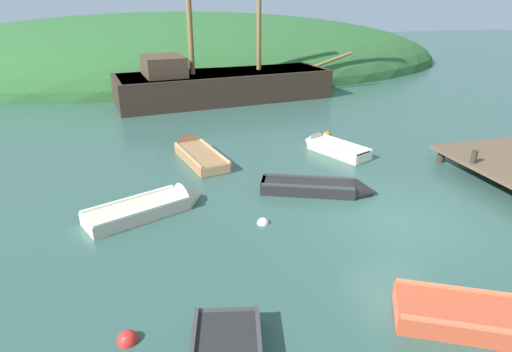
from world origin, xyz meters
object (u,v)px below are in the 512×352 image
object	(u,v)px
rowboat_outer_right	(330,148)
buoy_red	(128,341)
sailing_ship	(222,89)
rowboat_outer_left	(196,154)
rowboat_far	(155,207)
rowboat_near_dock	(323,190)
buoy_white	(263,223)
rowboat_portside	(509,325)
buoy_orange	(327,135)

from	to	relation	value
rowboat_outer_right	buoy_red	xyz separation A→B (m)	(-8.11, -8.74, -0.14)
sailing_ship	rowboat_outer_right	world-z (taller)	sailing_ship
rowboat_outer_left	rowboat_outer_right	xyz separation A→B (m)	(5.45, -0.81, 0.01)
rowboat_far	rowboat_outer_right	world-z (taller)	rowboat_far
rowboat_near_dock	buoy_white	bearing A→B (deg)	-127.15
rowboat_near_dock	buoy_white	world-z (taller)	rowboat_near_dock
rowboat_portside	rowboat_far	size ratio (longest dim) A/B	1.02
sailing_ship	buoy_red	size ratio (longest dim) A/B	38.29
rowboat_near_dock	rowboat_portside	bearing A→B (deg)	-59.44
sailing_ship	rowboat_outer_right	size ratio (longest dim) A/B	4.66
rowboat_near_dock	buoy_orange	distance (m)	6.42
buoy_white	rowboat_far	bearing A→B (deg)	151.54
rowboat_outer_left	buoy_orange	world-z (taller)	rowboat_outer_left
rowboat_portside	buoy_orange	bearing A→B (deg)	109.85
rowboat_portside	rowboat_far	world-z (taller)	rowboat_portside
rowboat_outer_left	buoy_red	bearing A→B (deg)	152.85
rowboat_outer_left	rowboat_outer_right	size ratio (longest dim) A/B	1.21
rowboat_outer_right	rowboat_far	bearing A→B (deg)	92.82
sailing_ship	rowboat_outer_left	xyz separation A→B (m)	(-2.99, -9.63, -0.52)
rowboat_far	buoy_white	size ratio (longest dim) A/B	11.26
rowboat_outer_right	buoy_orange	xyz separation A→B (m)	(0.80, 2.11, -0.14)
sailing_ship	rowboat_outer_left	distance (m)	10.09
rowboat_far	rowboat_outer_right	bearing A→B (deg)	3.13
sailing_ship	buoy_orange	distance (m)	8.97
rowboat_far	buoy_red	xyz separation A→B (m)	(-0.82, -5.20, -0.13)
rowboat_far	rowboat_outer_right	size ratio (longest dim) A/B	1.14
rowboat_outer_left	rowboat_outer_right	distance (m)	5.51
sailing_ship	rowboat_near_dock	world-z (taller)	sailing_ship
rowboat_portside	buoy_orange	world-z (taller)	rowboat_portside
rowboat_near_dock	rowboat_outer_left	bearing A→B (deg)	150.87
rowboat_portside	buoy_red	xyz separation A→B (m)	(-7.07, 1.69, -0.14)
rowboat_far	buoy_red	size ratio (longest dim) A/B	9.34
sailing_ship	rowboat_portside	size ratio (longest dim) A/B	4.02
rowboat_outer_right	rowboat_near_dock	bearing A→B (deg)	129.21
buoy_white	rowboat_outer_right	bearing A→B (deg)	49.22
rowboat_portside	buoy_orange	size ratio (longest dim) A/B	11.47
rowboat_outer_left	buoy_red	size ratio (longest dim) A/B	9.91
sailing_ship	buoy_red	distance (m)	20.01
rowboat_portside	rowboat_near_dock	bearing A→B (deg)	125.81
rowboat_portside	buoy_red	size ratio (longest dim) A/B	9.54
rowboat_portside	buoy_orange	xyz separation A→B (m)	(1.84, 12.54, -0.14)
rowboat_far	rowboat_outer_left	bearing A→B (deg)	44.22
rowboat_outer_left	buoy_white	distance (m)	6.01
buoy_orange	rowboat_near_dock	bearing A→B (deg)	-115.31
buoy_red	sailing_ship	bearing A→B (deg)	73.57
rowboat_outer_left	rowboat_far	bearing A→B (deg)	145.41
rowboat_outer_left	buoy_red	xyz separation A→B (m)	(-2.67, -9.55, -0.13)
buoy_white	buoy_orange	world-z (taller)	same
buoy_white	rowboat_near_dock	bearing A→B (deg)	29.89
sailing_ship	buoy_red	xyz separation A→B (m)	(-5.65, -19.18, -0.65)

